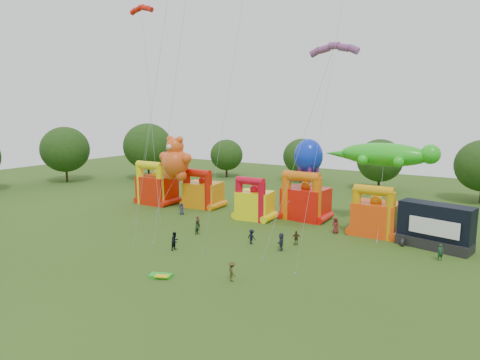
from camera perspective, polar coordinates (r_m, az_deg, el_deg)
The scene contains 24 objects.
ground at distance 39.02m, azimuth -16.10°, elevation -13.39°, with size 160.00×160.00×0.00m, color #325217.
tree_ring at distance 38.36m, azimuth -17.04°, elevation -4.00°, with size 124.11×126.21×12.07m.
bouncy_castle_0 at distance 69.42m, azimuth -11.15°, elevation -0.97°, with size 5.54×4.47×6.94m.
bouncy_castle_1 at distance 66.04m, azimuth -5.05°, elevation -1.65°, with size 5.75×4.85×6.05m.
bouncy_castle_2 at distance 58.51m, azimuth 1.89°, elevation -3.05°, with size 4.93×4.12×5.98m.
bouncy_castle_3 at distance 59.18m, azimuth 8.64°, elevation -2.75°, with size 6.10×5.09×6.78m.
bouncy_castle_4 at distance 53.60m, azimuth 17.54°, elevation -4.57°, with size 5.09×4.11×6.21m.
stage_trailer at distance 51.07m, azimuth 24.60°, elevation -5.67°, with size 7.94×4.39×4.91m.
teddy_bear_kite at distance 64.32m, azimuth -8.85°, elevation 1.78°, with size 5.77×5.22×11.15m.
gecko_kite at distance 55.95m, azimuth 18.45°, elevation 0.69°, with size 14.50×10.51×10.85m.
octopus_kite at distance 58.58m, azimuth 7.84°, elevation -0.04°, with size 4.76×7.59×11.05m.
parafoil_kites at distance 49.85m, azimuth -5.27°, elevation 7.16°, with size 32.34×10.74×29.34m.
diamond_kites at distance 47.34m, azimuth -5.01°, elevation 9.66°, with size 28.05×13.47×33.86m.
folded_kite_bundle at distance 39.91m, azimuth -10.50°, elevation -12.43°, with size 2.23×1.68×0.31m.
spectator_0 at distance 61.88m, azimuth -7.79°, elevation -3.82°, with size 0.82×0.54×1.68m, color #2A2B46.
spectator_1 at distance 53.71m, azimuth -5.64°, elevation -5.76°, with size 0.65×0.43×1.78m, color #5C1E1A.
spectator_2 at distance 51.98m, azimuth -5.62°, elevation -6.28°, with size 0.86×0.67×1.77m, color #1C4721.
spectator_3 at distance 48.08m, azimuth 1.55°, elevation -7.59°, with size 1.08×0.62×1.68m, color black.
spectator_4 at distance 48.08m, azimuth 7.52°, elevation -7.69°, with size 0.97×0.40×1.65m, color #442E1B.
spectator_5 at distance 46.21m, azimuth 5.50°, elevation -8.18°, with size 1.78×0.57×1.92m, color #282D42.
spectator_6 at distance 53.39m, azimuth 12.63°, elevation -5.94°, with size 0.95×0.62×1.95m, color maroon.
spectator_7 at distance 47.43m, azimuth 25.17°, elevation -8.72°, with size 0.63×0.41×1.71m, color #1A4125.
spectator_8 at distance 46.64m, azimuth -8.67°, elevation -8.05°, with size 0.96×0.75×1.97m, color black.
spectator_9 at distance 38.20m, azimuth -1.07°, elevation -12.08°, with size 1.14×0.66×1.77m, color #403B19.
Camera 1 is at (27.10, -23.84, 14.83)m, focal length 32.00 mm.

